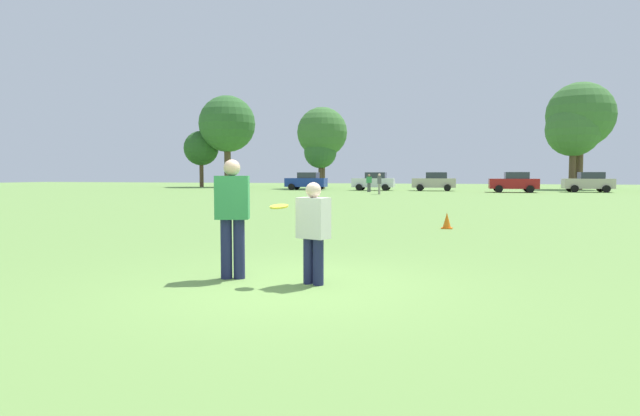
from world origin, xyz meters
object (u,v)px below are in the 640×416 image
Objects in this scene: frisbee at (279,206)px; parked_car_near_right at (589,182)px; player_defender at (313,228)px; bystander_sideline_watcher at (369,182)px; bystander_field_marshal at (379,183)px; parked_car_mid_right at (514,182)px; traffic_cone at (447,221)px; parked_car_mid_left at (374,181)px; parked_car_center at (435,181)px; parked_car_near_left at (307,181)px; player_thrower at (232,212)px.

frisbee is 47.94m from parked_car_near_right.
bystander_sideline_watcher is (-7.51, 41.47, 0.09)m from player_defender.
parked_car_mid_right is at bearing 36.91° from bystander_field_marshal.
traffic_cone is at bearing -75.61° from bystander_field_marshal.
parked_car_mid_left and parked_car_center have the same top height.
parked_car_center reaches higher than player_defender.
parked_car_mid_right is at bearing -6.02° from parked_car_near_left.
bystander_sideline_watcher is at bearing -169.83° from parked_car_mid_right.
parked_car_near_right reaches higher than player_defender.
parked_car_mid_left is at bearing -176.49° from parked_car_center.
parked_car_near_right reaches higher than bystander_sideline_watcher.
parked_car_mid_left is (-9.35, 37.39, 0.69)m from traffic_cone.
bystander_sideline_watcher reaches higher than frisbee.
parked_car_center reaches higher than frisbee.
parked_car_near_right is at bearing -1.44° from parked_car_center.
parked_car_near_right is at bearing 0.07° from parked_car_mid_left.
player_thrower reaches higher than bystander_field_marshal.
parked_car_center is 1.00× the size of parked_car_near_right.
player_thrower is at bearing -98.52° from parked_car_mid_right.
parked_car_mid_left is at bearing 99.78° from player_defender.
traffic_cone is at bearing 72.90° from player_thrower.
parked_car_mid_right is at bearing 10.17° from bystander_sideline_watcher.
parked_car_near_right is at bearing 75.25° from frisbee.
player_thrower is 0.42× the size of parked_car_near_right.
bystander_sideline_watcher reaches higher than traffic_cone.
parked_car_mid_left and parked_car_near_right have the same top height.
player_thrower is 9.20m from traffic_cone.
player_defender is 46.90m from parked_car_mid_left.
player_thrower is 1.33m from player_defender.
parked_car_near_left is at bearing 108.10° from player_defender.
traffic_cone is 0.11× the size of parked_car_center.
frisbee is at bearing -104.75° from parked_car_near_right.
parked_car_mid_left reaches higher than bystander_field_marshal.
parked_car_mid_left is 1.00× the size of parked_car_center.
parked_car_near_left is 7.04m from parked_car_mid_left.
traffic_cone is at bearing -75.96° from parked_car_mid_left.
parked_car_mid_left is 2.64× the size of bystander_sideline_watcher.
frisbee is 46.94m from parked_car_mid_left.
frisbee is 0.16× the size of bystander_field_marshal.
frisbee is at bearing -80.82° from parked_car_mid_left.
player_thrower is 0.42× the size of parked_car_center.
frisbee is 0.57× the size of traffic_cone.
parked_car_near_left is (-15.00, 45.89, 0.10)m from player_defender.
parked_car_center is 2.56× the size of bystander_field_marshal.
parked_car_mid_left is 2.56× the size of bystander_field_marshal.
parked_car_center is 1.00× the size of parked_car_mid_right.
parked_car_near_right is (26.73, 0.35, 0.00)m from parked_car_near_left.
parked_car_near_right is 20.21m from bystander_field_marshal.
bystander_sideline_watcher is at bearing -30.56° from parked_car_near_left.
parked_car_center is at bearing 3.04° from parked_car_near_left.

